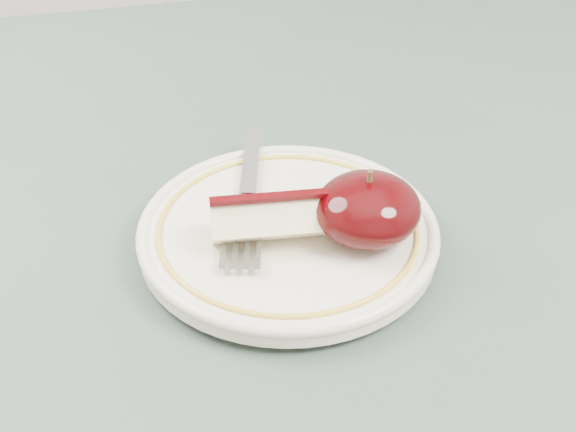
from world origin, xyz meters
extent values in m
cylinder|color=brown|center=(0.40, 0.40, 0.35)|extent=(0.05, 0.05, 0.71)
cube|color=#3B4942|center=(0.00, 0.00, 0.73)|extent=(0.90, 0.90, 0.04)
cylinder|color=beige|center=(-0.02, -0.02, 0.75)|extent=(0.12, 0.12, 0.01)
cylinder|color=beige|center=(-0.02, -0.02, 0.76)|extent=(0.21, 0.21, 0.01)
torus|color=beige|center=(-0.02, -0.02, 0.77)|extent=(0.21, 0.21, 0.01)
torus|color=gold|center=(-0.02, -0.02, 0.77)|extent=(0.19, 0.19, 0.00)
ellipsoid|color=black|center=(0.03, -0.04, 0.79)|extent=(0.07, 0.07, 0.05)
cylinder|color=#472D19|center=(0.03, -0.04, 0.82)|extent=(0.00, 0.00, 0.01)
cube|color=beige|center=(-0.04, -0.03, 0.79)|extent=(0.08, 0.04, 0.03)
cube|color=#340103|center=(-0.04, -0.03, 0.80)|extent=(0.08, 0.02, 0.00)
cube|color=#92959A|center=(-0.03, 0.06, 0.77)|extent=(0.04, 0.09, 0.00)
cube|color=#92959A|center=(-0.05, 0.00, 0.77)|extent=(0.02, 0.03, 0.00)
cube|color=#92959A|center=(-0.06, -0.02, 0.77)|extent=(0.03, 0.03, 0.00)
cube|color=#92959A|center=(-0.05, -0.05, 0.77)|extent=(0.01, 0.04, 0.00)
cube|color=#92959A|center=(-0.06, -0.05, 0.77)|extent=(0.01, 0.04, 0.00)
cube|color=#92959A|center=(-0.07, -0.05, 0.77)|extent=(0.01, 0.04, 0.00)
cube|color=#92959A|center=(-0.07, -0.05, 0.77)|extent=(0.01, 0.04, 0.00)
camera|label=1|loc=(-0.13, -0.46, 1.11)|focal=50.00mm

